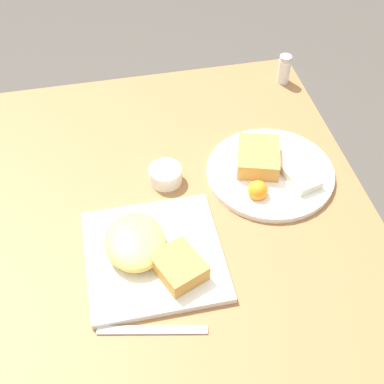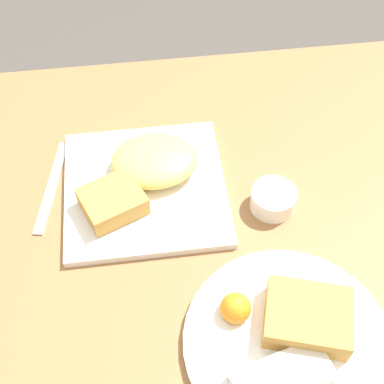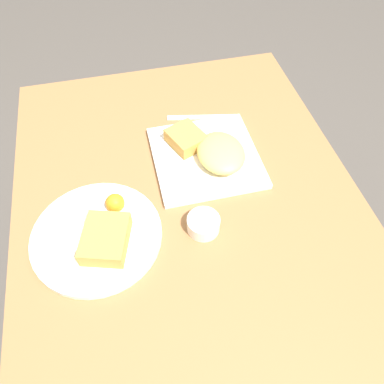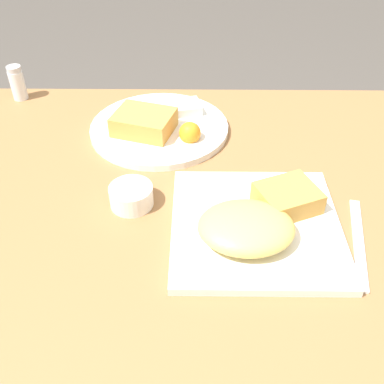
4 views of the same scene
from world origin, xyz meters
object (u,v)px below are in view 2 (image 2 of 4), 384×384
at_px(plate_oval_far, 289,338).
at_px(butter_knife, 52,186).
at_px(sauce_ramekin, 273,199).
at_px(plate_square_near, 145,179).

height_order(plate_oval_far, butter_knife, plate_oval_far).
bearing_deg(sauce_ramekin, plate_oval_far, 82.83).
relative_size(plate_square_near, sauce_ramekin, 3.62).
height_order(plate_oval_far, sauce_ramekin, plate_oval_far).
bearing_deg(plate_oval_far, plate_square_near, -59.64).
bearing_deg(plate_square_near, butter_knife, -7.79).
xyz_separation_m(sauce_ramekin, butter_knife, (0.36, -0.09, -0.02)).
distance_m(plate_square_near, plate_oval_far, 0.34).
xyz_separation_m(plate_square_near, sauce_ramekin, (-0.20, 0.07, -0.00)).
relative_size(plate_oval_far, butter_knife, 1.47).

